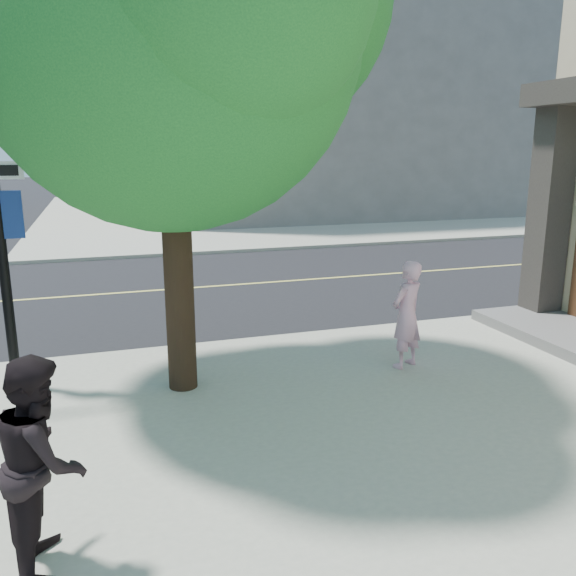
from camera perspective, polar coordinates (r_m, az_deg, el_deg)
name	(u,v)px	position (r m, az deg, el deg)	size (l,w,h in m)	color
road_ew	(23,300)	(14.32, -24.45, -1.08)	(140.00, 9.00, 0.01)	black
sidewalk_ne	(318,209)	(33.16, 2.90, 7.74)	(29.00, 25.00, 0.12)	#A1A18E
filler_ne	(324,77)	(33.87, 3.57, 19.82)	(18.00, 16.00, 14.00)	slate
man_on_phone	(407,315)	(8.74, 11.50, -2.56)	(0.58, 0.38, 1.60)	#DE9EB5
pedestrian	(42,461)	(5.00, -22.86, -15.27)	(0.82, 0.64, 1.69)	black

